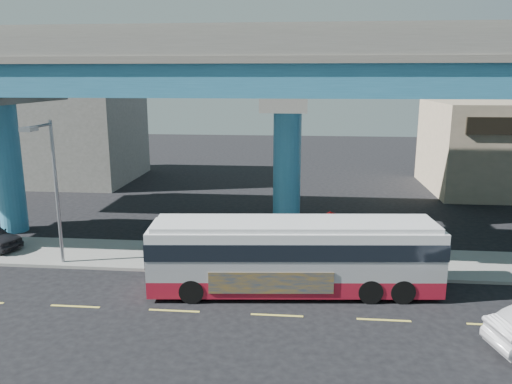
# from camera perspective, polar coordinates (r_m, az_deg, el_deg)

# --- Properties ---
(ground) EXTENTS (120.00, 120.00, 0.00)m
(ground) POSITION_cam_1_polar(r_m,az_deg,el_deg) (19.85, 2.46, -13.52)
(ground) COLOR black
(ground) RESTS_ON ground
(sidewalk) EXTENTS (70.00, 4.00, 0.15)m
(sidewalk) POSITION_cam_1_polar(r_m,az_deg,el_deg) (24.86, 3.15, -7.72)
(sidewalk) COLOR gray
(sidewalk) RESTS_ON ground
(lane_markings) EXTENTS (58.00, 0.12, 0.01)m
(lane_markings) POSITION_cam_1_polar(r_m,az_deg,el_deg) (19.58, 2.41, -13.90)
(lane_markings) COLOR #D8C64C
(lane_markings) RESTS_ON ground
(viaduct) EXTENTS (52.00, 12.40, 11.70)m
(viaduct) POSITION_cam_1_polar(r_m,az_deg,el_deg) (26.87, 3.72, 13.56)
(viaduct) COLOR #226282
(viaduct) RESTS_ON ground
(building_concrete) EXTENTS (12.00, 10.00, 9.00)m
(building_concrete) POSITION_cam_1_polar(r_m,az_deg,el_deg) (46.87, -21.15, 6.78)
(building_concrete) COLOR gray
(building_concrete) RESTS_ON ground
(transit_bus) EXTENTS (12.19, 3.68, 3.08)m
(transit_bus) POSITION_cam_1_polar(r_m,az_deg,el_deg) (21.01, 4.42, -7.00)
(transit_bus) COLOR maroon
(transit_bus) RESTS_ON ground
(street_lamp) EXTENTS (0.50, 2.27, 6.82)m
(street_lamp) POSITION_cam_1_polar(r_m,az_deg,el_deg) (24.48, -22.58, 2.07)
(street_lamp) COLOR gray
(street_lamp) RESTS_ON sidewalk
(stop_sign) EXTENTS (0.78, 0.37, 2.79)m
(stop_sign) POSITION_cam_1_polar(r_m,az_deg,el_deg) (22.95, 8.44, -4.06)
(stop_sign) COLOR gray
(stop_sign) RESTS_ON sidewalk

